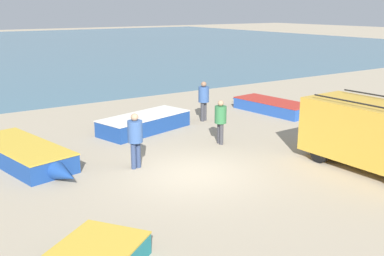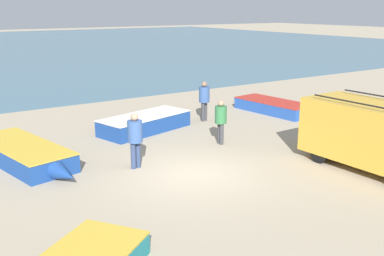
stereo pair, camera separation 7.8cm
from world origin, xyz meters
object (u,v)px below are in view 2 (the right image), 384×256
Objects in this scene: fishing_rowboat_0 at (148,122)px; fishing_rowboat_2 at (25,154)px; parked_van at (378,134)px; fisherman_3 at (135,136)px; fisherman_1 at (221,118)px; fisherman_2 at (204,98)px; fishing_rowboat_1 at (271,106)px.

fishing_rowboat_2 is at bearing -179.54° from fishing_rowboat_0.
parked_van is 9.15m from fishing_rowboat_0.
fisherman_3 is at bearing -137.60° from fishing_rowboat_0.
parked_van is 7.70m from fisherman_3.
fisherman_3 is at bearing 16.44° from fisherman_1.
parked_van is 2.63× the size of fisherman_2.
fishing_rowboat_1 is at bearing -112.77° from fisherman_2.
parked_van is at bearing 41.77° from fishing_rowboat_2.
fishing_rowboat_1 is 12.24m from fishing_rowboat_2.
fishing_rowboat_2 is at bearing 89.02° from fishing_rowboat_1.
fishing_rowboat_2 is at bearing -138.38° from fisherman_3.
fishing_rowboat_2 is (-5.41, -1.49, -0.02)m from fishing_rowboat_0.
fishing_rowboat_1 is 2.87× the size of fisherman_1.
fishing_rowboat_1 is 0.87× the size of fishing_rowboat_2.
parked_van reaches higher than fishing_rowboat_2.
fisherman_2 reaches higher than fishing_rowboat_2.
fisherman_1 is at bearing -82.19° from fishing_rowboat_0.
fisherman_2 is (-0.93, 8.27, -0.09)m from parked_van.
fishing_rowboat_1 is at bearing 157.58° from parked_van.
parked_van reaches higher than fisherman_2.
fisherman_2 reaches higher than fisherman_1.
fishing_rowboat_1 is at bearing 102.78° from fisherman_3.
fisherman_3 is (-9.29, -3.60, 0.80)m from fishing_rowboat_1.
fishing_rowboat_2 reaches higher than fishing_rowboat_1.
fisherman_1 is at bearing -155.77° from parked_van.
parked_van is 8.32m from fisherman_2.
fishing_rowboat_1 is (2.93, 7.95, -0.89)m from parked_van.
fisherman_3 is at bearing 107.85° from fisherman_2.
fisherman_2 is at bearing -107.70° from fisherman_1.
fisherman_3 is (-5.42, -3.92, 0.00)m from fisherman_2.
fisherman_3 is at bearing 104.71° from fishing_rowboat_1.
fisherman_1 reaches higher than fishing_rowboat_1.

